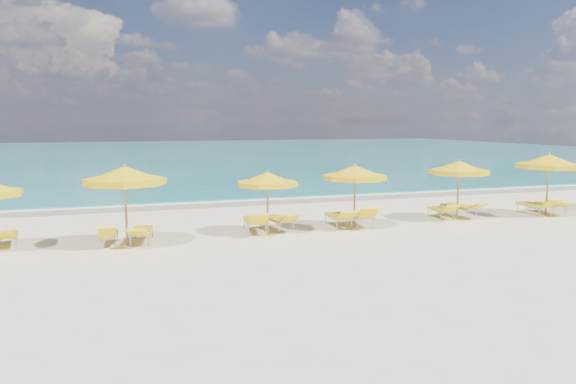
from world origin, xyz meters
name	(u,v)px	position (x,y,z in m)	size (l,w,h in m)	color
ground_plane	(301,230)	(0.00, 0.00, 0.00)	(120.00, 120.00, 0.00)	beige
ocean	(161,154)	(0.00, 48.00, 0.00)	(120.00, 80.00, 0.30)	#147673
wet_sand_band	(249,202)	(0.00, 7.40, 0.00)	(120.00, 2.60, 0.01)	tan
foam_line	(245,200)	(0.00, 8.20, 0.00)	(120.00, 1.20, 0.03)	white
whitecap_near	(114,185)	(-6.00, 17.00, 0.00)	(14.00, 0.36, 0.05)	white
whitecap_far	(293,169)	(8.00, 24.00, 0.00)	(18.00, 0.30, 0.05)	white
umbrella_2	(125,176)	(-6.05, -0.58, 2.19)	(2.70, 2.70, 2.57)	#A57F52
umbrella_3	(267,180)	(-1.28, -0.07, 1.87)	(2.64, 2.64, 2.19)	#A57F52
umbrella_4	(355,173)	(2.02, -0.13, 2.01)	(3.03, 3.03, 2.35)	#A57F52
umbrella_5	(459,168)	(6.68, 0.18, 2.04)	(2.70, 2.70, 2.39)	#A57F52
umbrella_6	(549,162)	(10.78, -0.17, 2.21)	(3.00, 3.00, 2.59)	#A57F52
lounger_1_right	(8,240)	(-9.59, 0.52, 0.20)	(0.68, 1.69, 0.69)	#A5A8AD
lounger_2_left	(109,239)	(-6.60, -0.32, 0.21)	(0.65, 1.65, 0.78)	#A5A8AD
lounger_2_right	(142,236)	(-5.58, -0.31, 0.22)	(0.97, 2.00, 0.69)	#A5A8AD
lounger_3_left	(255,225)	(-1.67, 0.15, 0.25)	(0.96, 2.10, 0.88)	#A5A8AD
lounger_3_right	(278,223)	(-0.75, 0.35, 0.23)	(0.96, 2.02, 0.77)	#A5A8AD
lounger_4_left	(339,221)	(1.54, 0.17, 0.23)	(0.74, 1.95, 0.79)	#A5A8AD
lounger_4_right	(360,219)	(2.38, 0.08, 0.24)	(0.89, 1.99, 0.90)	#A5A8AD
lounger_5_left	(441,213)	(6.19, 0.56, 0.21)	(0.74, 1.76, 0.70)	#A5A8AD
lounger_5_right	(460,211)	(7.18, 0.70, 0.24)	(1.04, 2.14, 0.73)	#A5A8AD
lounger_6_left	(535,209)	(10.41, 0.07, 0.24)	(0.66, 1.94, 0.84)	#A5A8AD
lounger_6_right	(551,208)	(11.32, 0.12, 0.22)	(0.83, 1.91, 0.68)	#A5A8AD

